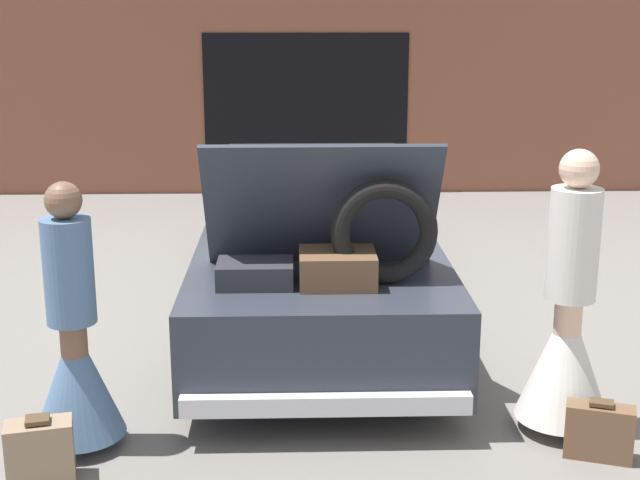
{
  "coord_description": "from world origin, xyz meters",
  "views": [
    {
      "loc": [
        -0.18,
        -7.4,
        2.55
      ],
      "look_at": [
        0.0,
        -1.4,
        0.97
      ],
      "focal_mm": 50.0,
      "sensor_mm": 36.0,
      "label": 1
    }
  ],
  "objects_px": {
    "person_left": "(75,355)",
    "suitcase_beside_left_person": "(40,452)",
    "car": "(315,241)",
    "suitcase_beside_right_person": "(599,431)",
    "person_right": "(567,333)"
  },
  "relations": [
    {
      "from": "car",
      "to": "suitcase_beside_right_person",
      "type": "bearing_deg",
      "value": -60.2
    },
    {
      "from": "person_right",
      "to": "suitcase_beside_left_person",
      "type": "height_order",
      "value": "person_right"
    },
    {
      "from": "person_right",
      "to": "car",
      "type": "bearing_deg",
      "value": 21.94
    },
    {
      "from": "car",
      "to": "person_left",
      "type": "xyz_separation_m",
      "value": [
        -1.47,
        -2.5,
        -0.01
      ]
    },
    {
      "from": "suitcase_beside_right_person",
      "to": "suitcase_beside_left_person",
      "type": "bearing_deg",
      "value": -176.93
    },
    {
      "from": "suitcase_beside_right_person",
      "to": "person_left",
      "type": "bearing_deg",
      "value": 175.35
    },
    {
      "from": "person_left",
      "to": "person_right",
      "type": "distance_m",
      "value": 2.94
    },
    {
      "from": "car",
      "to": "person_right",
      "type": "relative_size",
      "value": 2.95
    },
    {
      "from": "person_left",
      "to": "suitcase_beside_right_person",
      "type": "height_order",
      "value": "person_left"
    },
    {
      "from": "person_left",
      "to": "suitcase_beside_left_person",
      "type": "relative_size",
      "value": 4.07
    },
    {
      "from": "person_left",
      "to": "suitcase_beside_left_person",
      "type": "height_order",
      "value": "person_left"
    },
    {
      "from": "suitcase_beside_left_person",
      "to": "car",
      "type": "bearing_deg",
      "value": 61.45
    },
    {
      "from": "car",
      "to": "suitcase_beside_left_person",
      "type": "xyz_separation_m",
      "value": [
        -1.59,
        -2.92,
        -0.41
      ]
    },
    {
      "from": "car",
      "to": "suitcase_beside_right_person",
      "type": "distance_m",
      "value": 3.2
    },
    {
      "from": "person_right",
      "to": "suitcase_beside_right_person",
      "type": "distance_m",
      "value": 0.61
    }
  ]
}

